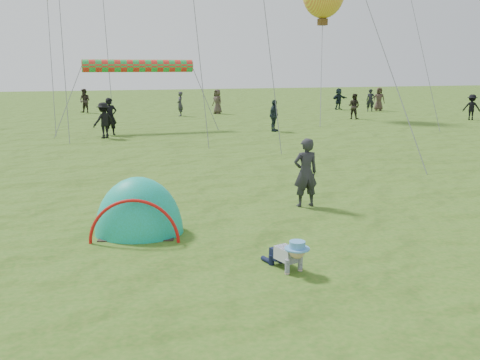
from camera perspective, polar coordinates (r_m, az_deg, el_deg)
name	(u,v)px	position (r m, az deg, el deg)	size (l,w,h in m)	color
ground	(277,273)	(8.75, 3.99, -9.88)	(140.00, 140.00, 0.00)	#295A15
crawling_toddler	(289,254)	(8.80, 5.24, -7.82)	(0.51, 0.73, 0.56)	black
popup_tent	(140,233)	(10.94, -10.67, -5.53)	(1.75, 1.44, 2.27)	#169353
standing_adult	(306,173)	(12.64, 7.00, 0.79)	(0.60, 0.39, 1.63)	#242329
crowd_person_0	(180,104)	(36.21, -6.42, 8.07)	(0.59, 0.39, 1.62)	#2D2C34
crowd_person_1	(85,101)	(40.12, -16.22, 8.11)	(0.83, 0.65, 1.71)	#2D2521
crowd_person_3	(472,107)	(36.36, 23.48, 7.14)	(1.02, 0.59, 1.58)	black
crowd_person_4	(379,99)	(41.75, 14.60, 8.35)	(0.85, 0.55, 1.73)	#3B2D25
crowd_person_6	(370,100)	(40.82, 13.74, 8.26)	(0.60, 0.39, 1.65)	black
crowd_person_7	(354,106)	(34.80, 12.05, 7.70)	(0.77, 0.60, 1.59)	black
crowd_person_8	(274,116)	(27.45, 3.64, 6.87)	(0.95, 0.39, 1.61)	#1F2D32
crowd_person_9	(104,120)	(25.56, -14.33, 6.19)	(1.07, 0.61, 1.65)	black
crowd_person_10	(217,102)	(37.85, -2.43, 8.36)	(0.83, 0.54, 1.70)	#423630
crowd_person_11	(339,99)	(42.28, 10.48, 8.51)	(1.51, 0.48, 1.63)	black
crowd_person_12	(110,117)	(26.56, -13.68, 6.59)	(0.66, 0.43, 1.80)	black
rainbow_tube_kite	(138,66)	(28.46, -10.78, 11.88)	(0.64, 0.64, 5.61)	red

